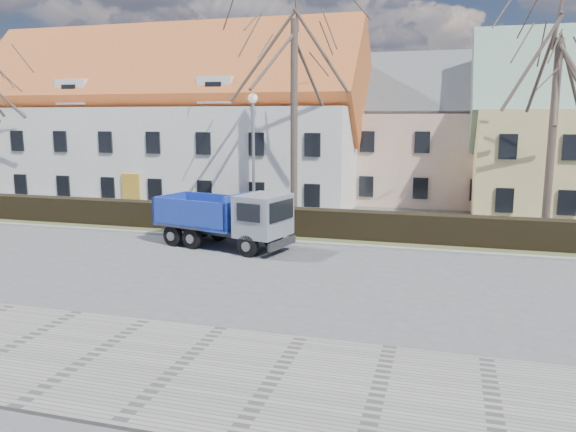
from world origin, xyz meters
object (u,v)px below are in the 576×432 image
(cart_frame, at_px, (185,233))
(streetlight, at_px, (254,162))
(parked_car_a, at_px, (239,207))
(dump_truck, at_px, (219,218))

(cart_frame, bearing_deg, streetlight, 53.05)
(streetlight, bearing_deg, cart_frame, -126.95)
(cart_frame, xyz_separation_m, parked_car_a, (0.28, 6.19, 0.30))
(dump_truck, relative_size, streetlight, 0.93)
(streetlight, bearing_deg, parked_car_a, 122.81)
(cart_frame, bearing_deg, parked_car_a, 87.44)
(dump_truck, xyz_separation_m, parked_car_a, (-1.75, 6.98, -0.65))
(streetlight, distance_m, cart_frame, 4.92)
(dump_truck, distance_m, cart_frame, 2.38)
(streetlight, height_order, cart_frame, streetlight)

